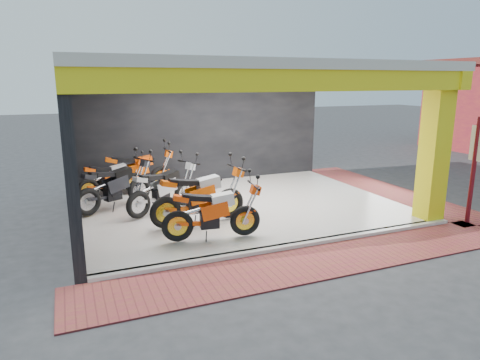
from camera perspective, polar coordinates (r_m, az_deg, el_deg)
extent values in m
plane|color=#2D2D30|center=(9.66, 4.49, -6.88)|extent=(80.00, 80.00, 0.00)
cube|color=white|center=(11.37, -0.06, -3.48)|extent=(8.00, 6.00, 0.10)
cube|color=beige|center=(10.91, -0.06, 14.70)|extent=(8.40, 6.40, 0.20)
cube|color=black|center=(13.91, -4.95, 6.67)|extent=(8.20, 0.20, 3.50)
cube|color=black|center=(10.20, -21.92, 3.44)|extent=(0.20, 6.20, 3.50)
cube|color=yellow|center=(10.88, 24.50, 3.76)|extent=(0.50, 0.50, 3.50)
cube|color=yellow|center=(8.21, 8.13, 13.00)|extent=(8.40, 0.30, 0.40)
cube|color=yellow|center=(12.96, 16.95, 12.57)|extent=(0.30, 6.40, 0.40)
cube|color=white|center=(8.81, 7.52, -8.64)|extent=(8.00, 0.20, 0.10)
cube|color=maroon|center=(8.21, 10.25, -10.68)|extent=(9.00, 1.40, 0.03)
cube|color=maroon|center=(13.87, 18.62, -1.28)|extent=(1.40, 7.00, 0.03)
cylinder|color=#5E0E15|center=(11.24, 28.66, 1.02)|extent=(0.10, 0.10, 2.51)
cube|color=white|center=(11.14, 29.03, 4.30)|extent=(0.04, 0.35, 0.80)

